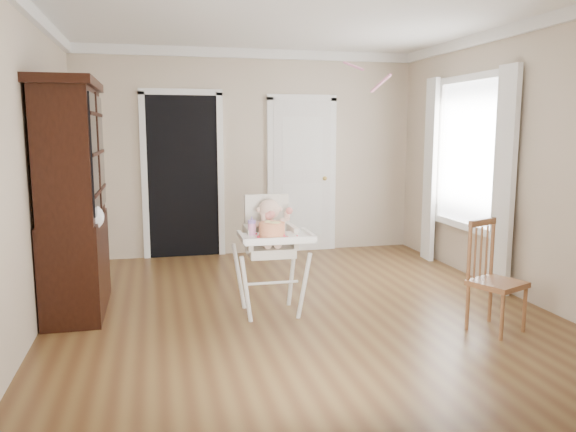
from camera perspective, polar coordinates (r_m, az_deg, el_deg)
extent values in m
plane|color=#55361D|center=(5.36, 0.93, -9.34)|extent=(5.00, 5.00, 0.00)
plane|color=white|center=(5.20, 1.01, 20.24)|extent=(5.00, 5.00, 0.00)
plane|color=beige|center=(7.55, -3.80, 6.37)|extent=(4.50, 0.00, 4.50)
plane|color=beige|center=(5.04, -24.73, 4.36)|extent=(0.00, 5.00, 5.00)
plane|color=beige|center=(6.07, 22.10, 5.15)|extent=(0.00, 5.00, 5.00)
cube|color=black|center=(7.45, -10.61, 3.89)|extent=(0.90, 0.03, 2.10)
cube|color=white|center=(7.44, -14.38, 3.76)|extent=(0.08, 0.05, 2.18)
cube|color=white|center=(7.49, -6.85, 4.00)|extent=(0.08, 0.05, 2.18)
cube|color=white|center=(7.44, -10.85, 12.28)|extent=(1.06, 0.05, 0.08)
cube|color=white|center=(7.69, 1.41, 4.00)|extent=(0.80, 0.05, 2.05)
cube|color=white|center=(7.60, -1.81, 3.94)|extent=(0.08, 0.05, 2.13)
cube|color=white|center=(7.82, 4.53, 4.06)|extent=(0.08, 0.05, 2.13)
sphere|color=gold|center=(7.75, 3.77, 3.84)|extent=(0.06, 0.06, 0.06)
cube|color=white|center=(6.72, 18.02, 6.08)|extent=(0.02, 1.20, 1.60)
cube|color=white|center=(6.73, 18.22, 13.24)|extent=(0.06, 1.36, 0.08)
cube|color=white|center=(6.04, 21.10, 3.28)|extent=(0.08, 0.28, 2.30)
cube|color=white|center=(7.38, 14.23, 4.50)|extent=(0.08, 0.28, 2.30)
cylinder|color=white|center=(4.89, -4.26, -7.59)|extent=(0.13, 0.13, 0.64)
cylinder|color=white|center=(4.98, 1.62, -7.24)|extent=(0.13, 0.13, 0.64)
cylinder|color=white|center=(5.33, -4.99, -6.19)|extent=(0.13, 0.13, 0.64)
cylinder|color=white|center=(5.42, 0.40, -5.91)|extent=(0.13, 0.13, 0.64)
cylinder|color=white|center=(5.10, -1.69, -6.81)|extent=(0.49, 0.03, 0.03)
cube|color=beige|center=(5.08, -1.82, -3.53)|extent=(0.41, 0.39, 0.09)
cube|color=beige|center=(5.02, -4.10, -2.20)|extent=(0.05, 0.36, 0.19)
cube|color=beige|center=(5.09, 0.41, -2.02)|extent=(0.05, 0.36, 0.19)
cube|color=beige|center=(5.21, -2.21, -0.36)|extent=(0.41, 0.07, 0.47)
cube|color=white|center=(4.80, -1.26, -2.24)|extent=(0.60, 0.44, 0.03)
cube|color=white|center=(4.60, -0.75, -2.46)|extent=(0.60, 0.04, 0.04)
ellipsoid|color=beige|center=(5.08, -1.90, -1.78)|extent=(0.22, 0.18, 0.27)
sphere|color=beige|center=(5.04, -1.91, 0.67)|extent=(0.19, 0.19, 0.19)
sphere|color=red|center=(5.01, -1.76, -1.28)|extent=(0.14, 0.14, 0.14)
sphere|color=red|center=(4.96, -2.01, 0.00)|extent=(0.07, 0.07, 0.07)
sphere|color=red|center=(4.99, 0.13, 0.53)|extent=(0.06, 0.06, 0.06)
cylinder|color=silver|center=(4.74, -1.63, -2.13)|extent=(0.28, 0.28, 0.01)
cylinder|color=red|center=(4.73, -1.64, -1.38)|extent=(0.22, 0.22, 0.12)
cylinder|color=#F2E08C|center=(4.71, -1.33, -0.76)|extent=(0.10, 0.10, 0.02)
cylinder|color=pink|center=(4.84, -3.70, -1.34)|extent=(0.07, 0.07, 0.10)
cylinder|color=#8366B3|center=(4.83, -3.70, -0.58)|extent=(0.07, 0.07, 0.03)
cone|color=#8366B3|center=(4.83, -3.71, -0.20)|extent=(0.02, 0.02, 0.04)
cube|color=black|center=(5.53, -20.66, -4.64)|extent=(0.49, 1.17, 0.88)
cube|color=black|center=(5.40, -21.25, 5.99)|extent=(0.45, 1.17, 1.17)
cube|color=black|center=(5.08, -19.06, 5.96)|extent=(0.02, 0.51, 1.02)
cube|color=black|center=(5.66, -18.50, 6.23)|extent=(0.02, 0.51, 1.02)
cube|color=black|center=(5.41, -21.61, 12.38)|extent=(0.53, 1.25, 0.08)
ellipsoid|color=white|center=(5.09, -19.24, -0.11)|extent=(0.19, 0.16, 0.21)
cube|color=brown|center=(4.99, 20.49, -6.47)|extent=(0.49, 0.49, 0.04)
cylinder|color=brown|center=(4.83, 20.92, -9.48)|extent=(0.03, 0.03, 0.40)
cylinder|color=brown|center=(5.10, 22.90, -8.65)|extent=(0.03, 0.03, 0.40)
cylinder|color=brown|center=(5.00, 17.78, -8.70)|extent=(0.03, 0.03, 0.40)
cylinder|color=brown|center=(5.26, 19.86, -7.94)|extent=(0.03, 0.03, 0.40)
cylinder|color=brown|center=(4.89, 17.94, -3.50)|extent=(0.03, 0.03, 0.52)
cylinder|color=brown|center=(5.15, 20.04, -3.00)|extent=(0.03, 0.03, 0.52)
cube|color=brown|center=(4.98, 19.15, -0.62)|extent=(0.33, 0.17, 0.05)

